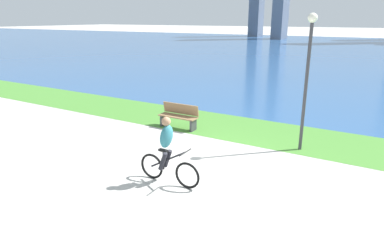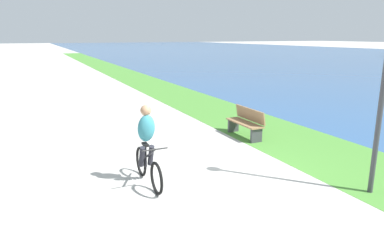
# 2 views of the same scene
# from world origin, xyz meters

# --- Properties ---
(ground_plane) EXTENTS (300.00, 300.00, 0.00)m
(ground_plane) POSITION_xyz_m (0.00, 0.00, 0.00)
(ground_plane) COLOR #B2AFA8
(grass_strip_bayside) EXTENTS (120.00, 2.95, 0.01)m
(grass_strip_bayside) POSITION_xyz_m (0.00, 3.57, 0.00)
(grass_strip_bayside) COLOR #478433
(grass_strip_bayside) RESTS_ON ground
(bay_water_surface) EXTENTS (300.00, 67.10, 0.00)m
(bay_water_surface) POSITION_xyz_m (0.00, 38.59, 0.00)
(bay_water_surface) COLOR #2D568C
(bay_water_surface) RESTS_ON ground
(cyclist_lead) EXTENTS (1.72, 0.52, 1.71)m
(cyclist_lead) POSITION_xyz_m (-0.45, -1.38, 0.84)
(cyclist_lead) COLOR black
(cyclist_lead) RESTS_ON ground
(bench_near_path) EXTENTS (1.50, 0.47, 0.90)m
(bench_near_path) POSITION_xyz_m (-2.59, 2.50, 0.45)
(bench_near_path) COLOR olive
(bench_near_path) RESTS_ON ground
(lamppost_tall) EXTENTS (0.28, 0.28, 4.09)m
(lamppost_tall) POSITION_xyz_m (1.85, 2.57, 2.66)
(lamppost_tall) COLOR #38383D
(lamppost_tall) RESTS_ON ground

